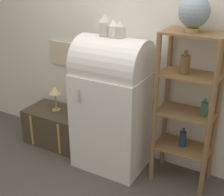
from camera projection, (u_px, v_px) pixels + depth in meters
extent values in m
plane|color=#4C4742|center=(102.00, 172.00, 3.52)|extent=(12.00, 12.00, 0.00)
cube|color=silver|center=(128.00, 44.00, 3.44)|extent=(7.00, 0.05, 2.70)
cube|color=#C6B793|center=(62.00, 53.00, 3.91)|extent=(0.35, 0.02, 0.29)
cube|color=white|center=(113.00, 120.00, 3.49)|extent=(0.76, 0.62, 1.11)
cylinder|color=white|center=(113.00, 65.00, 3.24)|extent=(0.75, 0.59, 0.59)
cylinder|color=#B7B7BC|center=(79.00, 96.00, 3.18)|extent=(0.02, 0.02, 0.15)
cube|color=#423828|center=(57.00, 127.00, 4.04)|extent=(0.79, 0.47, 0.45)
cube|color=#AD8942|center=(32.00, 130.00, 3.94)|extent=(0.03, 0.01, 0.41)
cube|color=#AD8942|center=(59.00, 139.00, 3.74)|extent=(0.03, 0.01, 0.41)
cylinder|color=olive|center=(155.00, 112.00, 3.11)|extent=(0.05, 0.05, 1.61)
cylinder|color=olive|center=(210.00, 125.00, 2.87)|extent=(0.05, 0.05, 1.61)
cylinder|color=olive|center=(166.00, 101.00, 3.37)|extent=(0.05, 0.05, 1.61)
cylinder|color=olive|center=(217.00, 112.00, 3.13)|extent=(0.05, 0.05, 1.61)
cube|color=olive|center=(182.00, 147.00, 3.28)|extent=(0.57, 0.36, 0.02)
cube|color=olive|center=(186.00, 113.00, 3.12)|extent=(0.57, 0.36, 0.02)
cube|color=olive|center=(190.00, 75.00, 2.96)|extent=(0.57, 0.36, 0.02)
cube|color=olive|center=(195.00, 33.00, 2.80)|extent=(0.57, 0.36, 0.02)
cylinder|color=#23334C|center=(183.00, 139.00, 3.25)|extent=(0.07, 0.07, 0.17)
cylinder|color=#23334C|center=(184.00, 130.00, 3.21)|extent=(0.03, 0.03, 0.04)
cylinder|color=#335B3D|center=(204.00, 109.00, 3.01)|extent=(0.07, 0.07, 0.14)
cylinder|color=#335B3D|center=(205.00, 101.00, 2.98)|extent=(0.03, 0.03, 0.04)
cylinder|color=brown|center=(185.00, 65.00, 2.94)|extent=(0.09, 0.09, 0.18)
cylinder|color=brown|center=(186.00, 53.00, 2.89)|extent=(0.04, 0.04, 0.04)
cylinder|color=#AD8942|center=(192.00, 30.00, 2.78)|extent=(0.12, 0.12, 0.04)
sphere|color=#7F939E|center=(194.00, 11.00, 2.72)|extent=(0.28, 0.28, 0.28)
cylinder|color=beige|center=(105.00, 29.00, 3.14)|extent=(0.12, 0.12, 0.14)
cone|color=beige|center=(105.00, 18.00, 3.10)|extent=(0.10, 0.10, 0.07)
cylinder|color=white|center=(113.00, 31.00, 3.08)|extent=(0.09, 0.09, 0.11)
cone|color=white|center=(113.00, 22.00, 3.05)|extent=(0.08, 0.08, 0.06)
cylinder|color=beige|center=(120.00, 32.00, 3.07)|extent=(0.11, 0.11, 0.11)
cone|color=beige|center=(120.00, 23.00, 3.03)|extent=(0.10, 0.10, 0.06)
cylinder|color=#AD8942|center=(56.00, 110.00, 3.96)|extent=(0.11, 0.11, 0.02)
cylinder|color=#AD8942|center=(56.00, 101.00, 3.91)|extent=(0.02, 0.02, 0.22)
cone|color=#DBC184|center=(55.00, 90.00, 3.85)|extent=(0.14, 0.14, 0.09)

